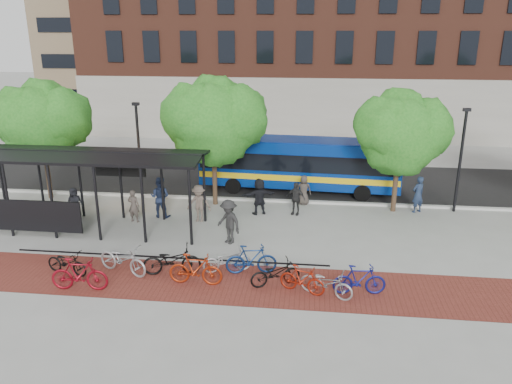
# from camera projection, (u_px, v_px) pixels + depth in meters

# --- Properties ---
(ground) EXTENTS (160.00, 160.00, 0.00)m
(ground) POSITION_uv_depth(u_px,v_px,m) (267.00, 231.00, 22.40)
(ground) COLOR #9E9E99
(ground) RESTS_ON ground
(asphalt_street) EXTENTS (160.00, 8.00, 0.01)m
(asphalt_street) POSITION_uv_depth(u_px,v_px,m) (280.00, 180.00, 29.95)
(asphalt_street) COLOR black
(asphalt_street) RESTS_ON ground
(curb) EXTENTS (160.00, 0.25, 0.12)m
(curb) POSITION_uv_depth(u_px,v_px,m) (274.00, 201.00, 26.16)
(curb) COLOR #B7B7B2
(curb) RESTS_ON ground
(brick_strip) EXTENTS (24.00, 3.00, 0.01)m
(brick_strip) POSITION_uv_depth(u_px,v_px,m) (198.00, 282.00, 17.90)
(brick_strip) COLOR maroon
(brick_strip) RESTS_ON ground
(bike_rack_rail) EXTENTS (12.00, 0.05, 0.95)m
(bike_rack_rail) POSITION_uv_depth(u_px,v_px,m) (170.00, 268.00, 18.90)
(bike_rack_rail) COLOR black
(bike_rack_rail) RESTS_ON ground
(building_brick) EXTENTS (55.00, 14.00, 20.00)m
(building_brick) POSITION_uv_depth(u_px,v_px,m) (413.00, 12.00, 42.72)
(building_brick) COLOR brown
(building_brick) RESTS_ON ground
(bus_shelter) EXTENTS (10.60, 3.07, 3.60)m
(bus_shelter) POSITION_uv_depth(u_px,v_px,m) (82.00, 164.00, 21.91)
(bus_shelter) COLOR black
(bus_shelter) RESTS_ON ground
(tree_a) EXTENTS (4.90, 4.00, 6.18)m
(tree_a) POSITION_uv_depth(u_px,v_px,m) (43.00, 119.00, 25.56)
(tree_a) COLOR #382619
(tree_a) RESTS_ON ground
(tree_b) EXTENTS (5.15, 4.20, 6.47)m
(tree_b) POSITION_uv_depth(u_px,v_px,m) (215.00, 118.00, 24.49)
(tree_b) COLOR #382619
(tree_b) RESTS_ON ground
(tree_c) EXTENTS (4.66, 3.80, 5.92)m
(tree_c) POSITION_uv_depth(u_px,v_px,m) (402.00, 130.00, 23.63)
(tree_c) COLOR #382619
(tree_c) RESTS_ON ground
(lamp_post_left) EXTENTS (0.35, 0.20, 5.12)m
(lamp_post_left) POSITION_uv_depth(u_px,v_px,m) (139.00, 149.00, 25.72)
(lamp_post_left) COLOR black
(lamp_post_left) RESTS_ON ground
(lamp_post_right) EXTENTS (0.35, 0.20, 5.12)m
(lamp_post_right) POSITION_uv_depth(u_px,v_px,m) (461.00, 158.00, 23.95)
(lamp_post_right) COLOR black
(lamp_post_right) RESTS_ON ground
(bus) EXTENTS (10.99, 3.12, 2.93)m
(bus) POSITION_uv_depth(u_px,v_px,m) (299.00, 162.00, 27.44)
(bus) COLOR navy
(bus) RESTS_ON ground
(bike_0) EXTENTS (1.85, 1.05, 0.92)m
(bike_0) POSITION_uv_depth(u_px,v_px,m) (67.00, 262.00, 18.33)
(bike_0) COLOR black
(bike_0) RESTS_ON ground
(bike_1) EXTENTS (2.03, 0.69, 1.20)m
(bike_1) POSITION_uv_depth(u_px,v_px,m) (79.00, 274.00, 17.15)
(bike_1) COLOR maroon
(bike_1) RESTS_ON ground
(bike_2) EXTENTS (2.29, 1.49, 1.14)m
(bike_2) POSITION_uv_depth(u_px,v_px,m) (123.00, 259.00, 18.37)
(bike_2) COLOR #9FA0A2
(bike_2) RESTS_ON ground
(bike_4) EXTENTS (2.24, 1.18, 1.12)m
(bike_4) POSITION_uv_depth(u_px,v_px,m) (172.00, 260.00, 18.30)
(bike_4) COLOR black
(bike_4) RESTS_ON ground
(bike_5) EXTENTS (1.95, 0.60, 1.17)m
(bike_5) POSITION_uv_depth(u_px,v_px,m) (195.00, 269.00, 17.55)
(bike_5) COLOR #9C2A0E
(bike_5) RESTS_ON ground
(bike_6) EXTENTS (1.92, 1.18, 0.95)m
(bike_6) POSITION_uv_depth(u_px,v_px,m) (227.00, 260.00, 18.51)
(bike_6) COLOR #A5A5A7
(bike_6) RESTS_ON ground
(bike_7) EXTENTS (1.97, 0.88, 1.14)m
(bike_7) POSITION_uv_depth(u_px,v_px,m) (251.00, 259.00, 18.33)
(bike_7) COLOR navy
(bike_7) RESTS_ON ground
(bike_8) EXTENTS (1.93, 1.30, 0.96)m
(bike_8) POSITION_uv_depth(u_px,v_px,m) (275.00, 273.00, 17.50)
(bike_8) COLOR black
(bike_8) RESTS_ON ground
(bike_9) EXTENTS (1.71, 1.02, 0.99)m
(bike_9) POSITION_uv_depth(u_px,v_px,m) (302.00, 279.00, 17.02)
(bike_9) COLOR maroon
(bike_9) RESTS_ON ground
(bike_10) EXTENTS (1.99, 1.31, 0.99)m
(bike_10) POSITION_uv_depth(u_px,v_px,m) (326.00, 283.00, 16.80)
(bike_10) COLOR gray
(bike_10) RESTS_ON ground
(bike_11) EXTENTS (1.85, 0.70, 1.09)m
(bike_11) POSITION_uv_depth(u_px,v_px,m) (359.00, 280.00, 16.90)
(bike_11) COLOR navy
(bike_11) RESTS_ON ground
(pedestrian_0) EXTENTS (0.86, 0.88, 1.53)m
(pedestrian_0) POSITION_uv_depth(u_px,v_px,m) (75.00, 203.00, 23.68)
(pedestrian_0) COLOR black
(pedestrian_0) RESTS_ON ground
(pedestrian_1) EXTENTS (0.62, 0.45, 1.58)m
(pedestrian_1) POSITION_uv_depth(u_px,v_px,m) (134.00, 206.00, 23.22)
(pedestrian_1) COLOR #443C36
(pedestrian_1) RESTS_ON ground
(pedestrian_2) EXTENTS (1.02, 0.82, 1.98)m
(pedestrian_2) POSITION_uv_depth(u_px,v_px,m) (160.00, 197.00, 23.80)
(pedestrian_2) COLOR #1E2947
(pedestrian_2) RESTS_ON ground
(pedestrian_3) EXTENTS (1.20, 0.76, 1.78)m
(pedestrian_3) POSITION_uv_depth(u_px,v_px,m) (199.00, 203.00, 23.25)
(pedestrian_3) COLOR brown
(pedestrian_3) RESTS_ON ground
(pedestrian_4) EXTENTS (1.03, 0.65, 1.64)m
(pedestrian_4) POSITION_uv_depth(u_px,v_px,m) (295.00, 198.00, 24.15)
(pedestrian_4) COLOR #262626
(pedestrian_4) RESTS_ON ground
(pedestrian_5) EXTENTS (1.75, 1.12, 1.81)m
(pedestrian_5) POSITION_uv_depth(u_px,v_px,m) (259.00, 196.00, 24.18)
(pedestrian_5) COLOR black
(pedestrian_5) RESTS_ON ground
(pedestrian_6) EXTENTS (0.75, 0.49, 1.54)m
(pedestrian_6) POSITION_uv_depth(u_px,v_px,m) (304.00, 190.00, 25.58)
(pedestrian_6) COLOR #3C3530
(pedestrian_6) RESTS_ON ground
(pedestrian_7) EXTENTS (0.80, 0.73, 1.84)m
(pedestrian_7) POSITION_uv_depth(u_px,v_px,m) (418.00, 194.00, 24.42)
(pedestrian_7) COLOR #1D2A45
(pedestrian_7) RESTS_ON ground
(pedestrian_9) EXTENTS (1.42, 1.32, 1.92)m
(pedestrian_9) POSITION_uv_depth(u_px,v_px,m) (229.00, 222.00, 20.85)
(pedestrian_9) COLOR black
(pedestrian_9) RESTS_ON ground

